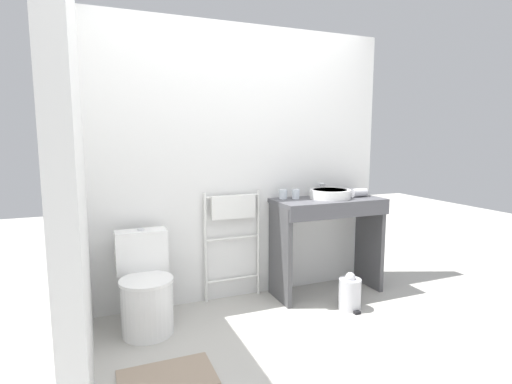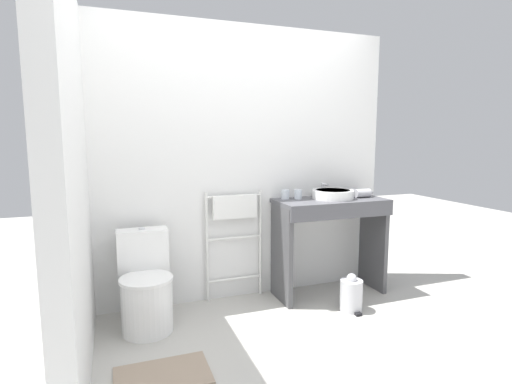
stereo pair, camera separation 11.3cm
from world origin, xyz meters
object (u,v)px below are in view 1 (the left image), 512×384
(sink_basin, at_px, (330,194))
(cup_near_edge, at_px, (296,194))
(towel_radiator, at_px, (233,221))
(hair_dryer, at_px, (359,192))
(cup_near_wall, at_px, (283,194))
(trash_bin, at_px, (350,293))
(toilet, at_px, (146,291))

(sink_basin, xyz_separation_m, cup_near_edge, (-0.30, 0.09, 0.00))
(towel_radiator, height_order, cup_near_edge, cup_near_edge)
(cup_near_edge, bearing_deg, towel_radiator, 172.14)
(sink_basin, height_order, hair_dryer, same)
(cup_near_edge, bearing_deg, cup_near_wall, 160.19)
(cup_near_wall, bearing_deg, trash_bin, -55.56)
(towel_radiator, bearing_deg, trash_bin, -34.72)
(toilet, xyz_separation_m, towel_radiator, (0.78, 0.30, 0.40))
(sink_basin, bearing_deg, hair_dryer, -2.00)
(cup_near_wall, bearing_deg, sink_basin, -17.21)
(sink_basin, xyz_separation_m, hair_dryer, (0.30, -0.01, -0.00))
(sink_basin, height_order, trash_bin, sink_basin)
(toilet, distance_m, sink_basin, 1.76)
(trash_bin, bearing_deg, hair_dryer, 48.61)
(cup_near_edge, relative_size, hair_dryer, 0.43)
(towel_radiator, bearing_deg, hair_dryer, -8.60)
(towel_radiator, distance_m, hair_dryer, 1.20)
(towel_radiator, distance_m, trash_bin, 1.15)
(hair_dryer, bearing_deg, sink_basin, 178.00)
(towel_radiator, bearing_deg, cup_near_edge, -7.86)
(sink_basin, distance_m, cup_near_wall, 0.43)
(trash_bin, bearing_deg, sink_basin, 83.65)
(cup_near_edge, distance_m, hair_dryer, 0.61)
(toilet, relative_size, cup_near_wall, 8.73)
(cup_near_edge, bearing_deg, toilet, -170.83)
(toilet, bearing_deg, sink_basin, 4.50)
(cup_near_edge, height_order, trash_bin, cup_near_edge)
(sink_basin, distance_m, trash_bin, 0.88)
(toilet, xyz_separation_m, hair_dryer, (1.95, 0.12, 0.61))
(hair_dryer, bearing_deg, towel_radiator, 171.40)
(sink_basin, height_order, cup_near_wall, cup_near_wall)
(toilet, xyz_separation_m, sink_basin, (1.65, 0.13, 0.61))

